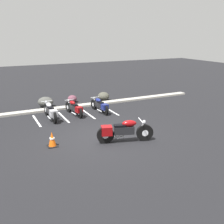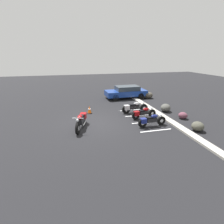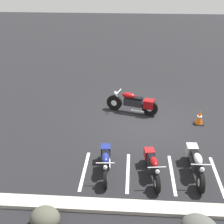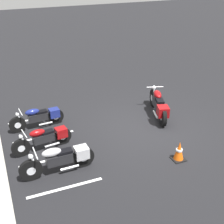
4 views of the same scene
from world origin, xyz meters
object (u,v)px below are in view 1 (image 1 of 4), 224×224
Objects in this scene: traffic_cone at (52,139)px; motorcycle_maroon_featured at (122,131)px; landscape_rock_2 at (46,102)px; landscape_rock_3 at (103,96)px; parked_bike_0 at (50,111)px; parked_bike_2 at (100,105)px; landscape_rock_0 at (72,99)px; parked_bike_1 at (74,108)px.

motorcycle_maroon_featured is at bearing -17.45° from traffic_cone.
landscape_rock_3 is (3.90, -0.10, -0.02)m from landscape_rock_2.
parked_bike_2 is (2.88, 0.08, -0.04)m from parked_bike_0.
landscape_rock_0 is 0.82× the size of landscape_rock_3.
landscape_rock_0 is (2.15, 3.00, -0.22)m from parked_bike_0.
parked_bike_2 is (1.50, -0.11, 0.00)m from parked_bike_1.
parked_bike_1 is 3.07× the size of landscape_rock_0.
parked_bike_1 is at bearing -83.98° from parked_bike_0.
landscape_rock_0 is at bearing -37.28° from parked_bike_0.
traffic_cone is (-0.77, -3.47, -0.17)m from parked_bike_0.
landscape_rock_3 is (2.85, 2.38, -0.12)m from parked_bike_1.
parked_bike_2 is 3.63m from landscape_rock_2.
parked_bike_2 is at bearing -102.14° from parked_bike_1.
landscape_rock_3 is at bearing -1.40° from landscape_rock_2.
landscape_rock_3 is at bearing -32.96° from parked_bike_2.
landscape_rock_3 is at bearing -11.79° from landscape_rock_0.
parked_bike_1 is at bearing 114.39° from motorcycle_maroon_featured.
parked_bike_1 is 0.99× the size of parked_bike_2.
parked_bike_2 is 2.11× the size of landscape_rock_2.
landscape_rock_2 is 6.22m from traffic_cone.
landscape_rock_2 reaches higher than landscape_rock_3.
parked_bike_0 is 3.55m from traffic_cone.
parked_bike_2 is 2.53× the size of landscape_rock_3.
landscape_rock_2 is at bearing 120.19° from motorcycle_maroon_featured.
parked_bike_0 is 3.70m from landscape_rock_0.
parked_bike_1 is at bearing -105.39° from landscape_rock_0.
traffic_cone is (-2.15, -3.65, -0.12)m from parked_bike_1.
parked_bike_0 is 1.39m from parked_bike_1.
parked_bike_0 is at bearing 86.94° from parked_bike_2.
motorcycle_maroon_featured is 3.73× the size of traffic_cone.
parked_bike_1 is at bearing -140.09° from landscape_rock_3.
parked_bike_2 is at bearing -118.39° from landscape_rock_3.
traffic_cone is (-1.10, -6.13, -0.02)m from landscape_rock_2.
parked_bike_1 is 2.92m from landscape_rock_0.
parked_bike_2 is 3.02m from landscape_rock_0.
landscape_rock_3 is at bearing 50.34° from traffic_cone.
parked_bike_1 reaches higher than landscape_rock_3.
motorcycle_maroon_featured is 7.25m from landscape_rock_3.
parked_bike_0 is 1.11× the size of parked_bike_1.
motorcycle_maroon_featured is 2.88m from traffic_cone.
landscape_rock_2 is 3.90m from landscape_rock_3.
traffic_cone is (-2.93, -6.46, 0.05)m from landscape_rock_0.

